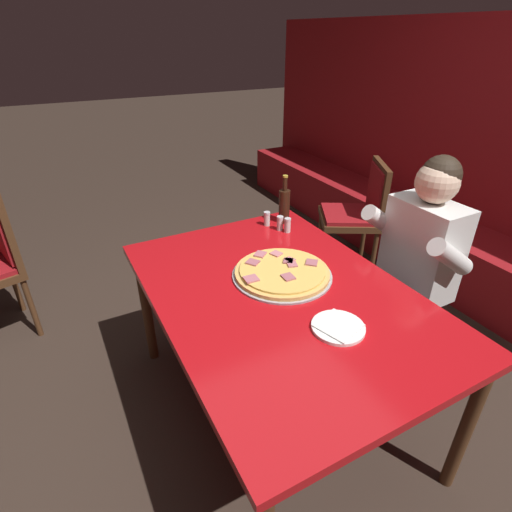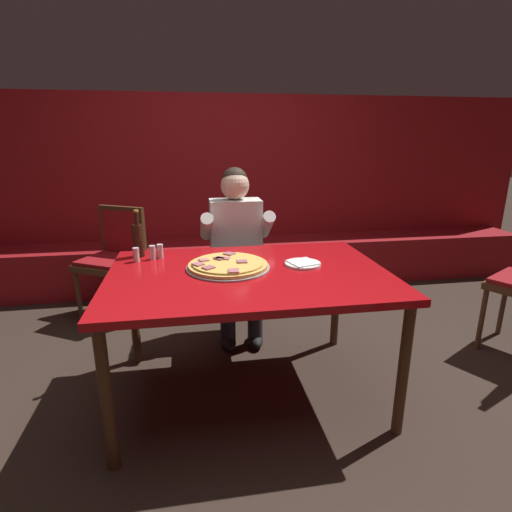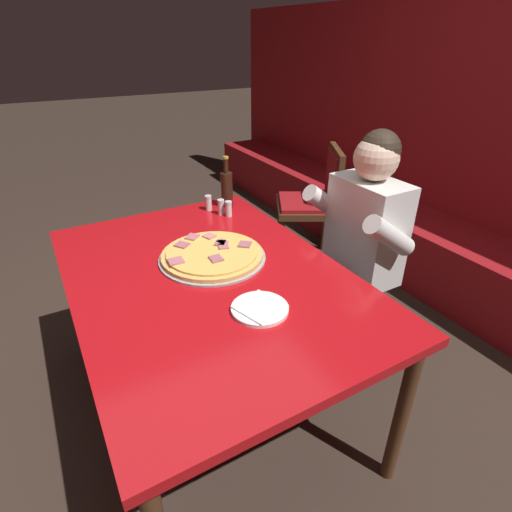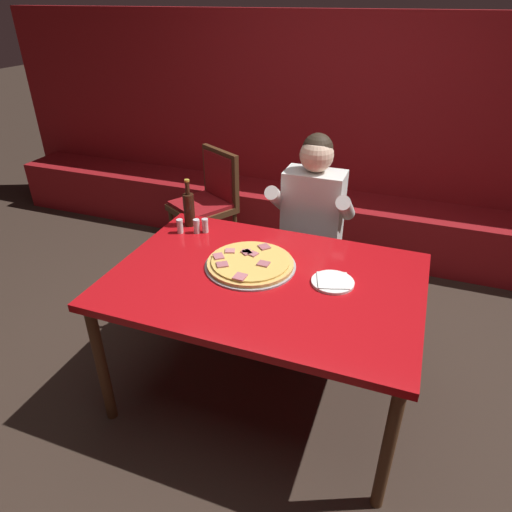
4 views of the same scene
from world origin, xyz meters
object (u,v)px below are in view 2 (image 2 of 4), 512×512
dining_chair_near_left (115,253)px  plate_white_paper (303,264)px  beer_bottle (138,239)px  shaker_red_pepper_flakes (160,252)px  pizza (228,265)px  shaker_parmesan (153,253)px  diner_seated_blue_shirt (237,246)px  shaker_black_pepper (136,255)px  main_dining_table (249,283)px

dining_chair_near_left → plate_white_paper: bearing=-44.3°
beer_bottle → dining_chair_near_left: (-0.32, 0.91, -0.33)m
dining_chair_near_left → shaker_red_pepper_flakes: bearing=-65.0°
pizza → shaker_parmesan: size_ratio=5.51×
beer_bottle → shaker_red_pepper_flakes: (0.13, -0.06, -0.07)m
shaker_parmesan → diner_seated_blue_shirt: bearing=38.4°
plate_white_paper → shaker_black_pepper: (-0.96, 0.22, 0.03)m
main_dining_table → beer_bottle: size_ratio=5.26×
beer_bottle → diner_seated_blue_shirt: (0.66, 0.37, -0.17)m
shaker_black_pepper → beer_bottle: bearing=87.7°
shaker_black_pepper → diner_seated_blue_shirt: diner_seated_blue_shirt is taller
beer_bottle → shaker_black_pepper: 0.14m
beer_bottle → pizza: bearing=-32.4°
beer_bottle → shaker_red_pepper_flakes: size_ratio=3.40×
shaker_black_pepper → diner_seated_blue_shirt: size_ratio=0.07×
shaker_black_pepper → dining_chair_near_left: dining_chair_near_left is taller
main_dining_table → pizza: (-0.11, 0.07, 0.09)m
pizza → dining_chair_near_left: bearing=124.2°
shaker_parmesan → shaker_black_pepper: same height
shaker_parmesan → beer_bottle: bearing=137.3°
diner_seated_blue_shirt → dining_chair_near_left: size_ratio=1.38×
pizza → dining_chair_near_left: (-0.84, 1.24, -0.24)m
main_dining_table → pizza: size_ratio=3.24×
shaker_black_pepper → shaker_parmesan: bearing=20.7°
beer_bottle → dining_chair_near_left: 1.02m
main_dining_table → shaker_parmesan: bearing=149.3°
diner_seated_blue_shirt → pizza: bearing=-100.9°
main_dining_table → shaker_black_pepper: (-0.63, 0.29, 0.11)m
shaker_black_pepper → pizza: bearing=-22.2°
plate_white_paper → shaker_black_pepper: shaker_black_pepper is taller
dining_chair_near_left → pizza: bearing=-55.8°
pizza → shaker_black_pepper: bearing=157.8°
shaker_black_pepper → diner_seated_blue_shirt: (0.66, 0.49, -0.10)m
shaker_parmesan → pizza: bearing=-29.9°
beer_bottle → shaker_black_pepper: beer_bottle is taller
shaker_parmesan → dining_chair_near_left: (-0.41, 0.99, -0.26)m
dining_chair_near_left → diner_seated_blue_shirt: bearing=-28.8°
beer_bottle → dining_chair_near_left: beer_bottle is taller
pizza → main_dining_table: bearing=-33.7°
shaker_red_pepper_flakes → shaker_black_pepper: (-0.14, -0.06, 0.00)m
main_dining_table → pizza: 0.16m
main_dining_table → pizza: bearing=146.3°
beer_bottle → shaker_red_pepper_flakes: beer_bottle is taller
shaker_red_pepper_flakes → dining_chair_near_left: (-0.45, 0.96, -0.26)m
plate_white_paper → dining_chair_near_left: size_ratio=0.23×
pizza → diner_seated_blue_shirt: 0.72m
shaker_black_pepper → plate_white_paper: bearing=-13.1°
pizza → shaker_parmesan: bearing=150.1°
pizza → dining_chair_near_left: size_ratio=0.51×
pizza → beer_bottle: bearing=147.6°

